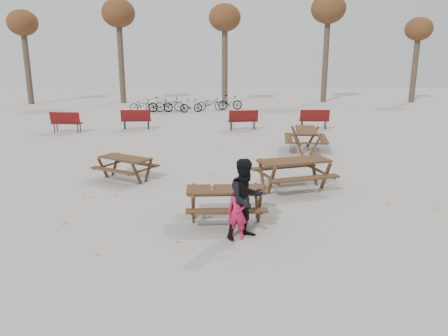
{
  "coord_description": "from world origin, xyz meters",
  "views": [
    {
      "loc": [
        -0.42,
        -9.58,
        3.78
      ],
      "look_at": [
        0.0,
        1.0,
        1.0
      ],
      "focal_mm": 35.0,
      "sensor_mm": 36.0,
      "label": 1
    }
  ],
  "objects_px": {
    "adult": "(246,199)",
    "picnic_table_east": "(294,175)",
    "main_picnic_table": "(226,196)",
    "child": "(237,213)",
    "soda_bottle": "(212,187)",
    "picnic_table_north": "(126,168)",
    "picnic_table_far": "(306,140)",
    "food_tray": "(238,190)"
  },
  "relations": [
    {
      "from": "picnic_table_north",
      "to": "main_picnic_table",
      "type": "bearing_deg",
      "value": -17.87
    },
    {
      "from": "picnic_table_far",
      "to": "food_tray",
      "type": "bearing_deg",
      "value": 166.21
    },
    {
      "from": "picnic_table_east",
      "to": "child",
      "type": "bearing_deg",
      "value": -134.38
    },
    {
      "from": "picnic_table_north",
      "to": "picnic_table_far",
      "type": "height_order",
      "value": "picnic_table_far"
    },
    {
      "from": "picnic_table_east",
      "to": "picnic_table_north",
      "type": "xyz_separation_m",
      "value": [
        -4.98,
        1.22,
        -0.08
      ]
    },
    {
      "from": "picnic_table_far",
      "to": "picnic_table_north",
      "type": "bearing_deg",
      "value": 130.4
    },
    {
      "from": "child",
      "to": "picnic_table_north",
      "type": "bearing_deg",
      "value": 136.45
    },
    {
      "from": "soda_bottle",
      "to": "picnic_table_north",
      "type": "height_order",
      "value": "soda_bottle"
    },
    {
      "from": "food_tray",
      "to": "picnic_table_east",
      "type": "relative_size",
      "value": 0.09
    },
    {
      "from": "main_picnic_table",
      "to": "child",
      "type": "relative_size",
      "value": 1.56
    },
    {
      "from": "food_tray",
      "to": "picnic_table_north",
      "type": "height_order",
      "value": "food_tray"
    },
    {
      "from": "main_picnic_table",
      "to": "picnic_table_far",
      "type": "bearing_deg",
      "value": 64.58
    },
    {
      "from": "main_picnic_table",
      "to": "soda_bottle",
      "type": "relative_size",
      "value": 10.59
    },
    {
      "from": "picnic_table_far",
      "to": "picnic_table_east",
      "type": "bearing_deg",
      "value": 173.23
    },
    {
      "from": "child",
      "to": "food_tray",
      "type": "bearing_deg",
      "value": 97.84
    },
    {
      "from": "adult",
      "to": "picnic_table_east",
      "type": "bearing_deg",
      "value": 33.45
    },
    {
      "from": "soda_bottle",
      "to": "picnic_table_east",
      "type": "height_order",
      "value": "soda_bottle"
    },
    {
      "from": "food_tray",
      "to": "soda_bottle",
      "type": "height_order",
      "value": "soda_bottle"
    },
    {
      "from": "soda_bottle",
      "to": "picnic_table_north",
      "type": "xyz_separation_m",
      "value": [
        -2.63,
        3.61,
        -0.49
      ]
    },
    {
      "from": "adult",
      "to": "main_picnic_table",
      "type": "bearing_deg",
      "value": 80.2
    },
    {
      "from": "child",
      "to": "picnic_table_east",
      "type": "xyz_separation_m",
      "value": [
        1.85,
        3.37,
        -0.14
      ]
    },
    {
      "from": "main_picnic_table",
      "to": "adult",
      "type": "xyz_separation_m",
      "value": [
        0.37,
        -1.01,
        0.27
      ]
    },
    {
      "from": "picnic_table_north",
      "to": "food_tray",
      "type": "bearing_deg",
      "value": -16.91
    },
    {
      "from": "main_picnic_table",
      "to": "adult",
      "type": "distance_m",
      "value": 1.11
    },
    {
      "from": "food_tray",
      "to": "soda_bottle",
      "type": "xyz_separation_m",
      "value": [
        -0.57,
        0.11,
        0.05
      ]
    },
    {
      "from": "food_tray",
      "to": "picnic_table_far",
      "type": "distance_m",
      "value": 8.28
    },
    {
      "from": "food_tray",
      "to": "picnic_table_far",
      "type": "bearing_deg",
      "value": 66.77
    },
    {
      "from": "main_picnic_table",
      "to": "picnic_table_north",
      "type": "xyz_separation_m",
      "value": [
        -2.94,
        3.54,
        -0.23
      ]
    },
    {
      "from": "picnic_table_east",
      "to": "picnic_table_far",
      "type": "relative_size",
      "value": 0.99
    },
    {
      "from": "soda_bottle",
      "to": "picnic_table_far",
      "type": "distance_m",
      "value": 8.42
    },
    {
      "from": "adult",
      "to": "soda_bottle",
      "type": "bearing_deg",
      "value": 96.14
    },
    {
      "from": "picnic_table_east",
      "to": "picnic_table_far",
      "type": "distance_m",
      "value": 5.31
    },
    {
      "from": "food_tray",
      "to": "adult",
      "type": "height_order",
      "value": "adult"
    },
    {
      "from": "adult",
      "to": "picnic_table_north",
      "type": "height_order",
      "value": "adult"
    },
    {
      "from": "picnic_table_far",
      "to": "adult",
      "type": "bearing_deg",
      "value": 168.92
    },
    {
      "from": "adult",
      "to": "picnic_table_north",
      "type": "bearing_deg",
      "value": 96.14
    },
    {
      "from": "picnic_table_north",
      "to": "picnic_table_far",
      "type": "distance_m",
      "value": 7.54
    },
    {
      "from": "soda_bottle",
      "to": "child",
      "type": "distance_m",
      "value": 1.14
    },
    {
      "from": "child",
      "to": "picnic_table_east",
      "type": "relative_size",
      "value": 0.57
    },
    {
      "from": "picnic_table_east",
      "to": "adult",
      "type": "bearing_deg",
      "value": -132.35
    },
    {
      "from": "picnic_table_north",
      "to": "adult",
      "type": "bearing_deg",
      "value": -21.56
    },
    {
      "from": "main_picnic_table",
      "to": "food_tray",
      "type": "distance_m",
      "value": 0.38
    }
  ]
}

